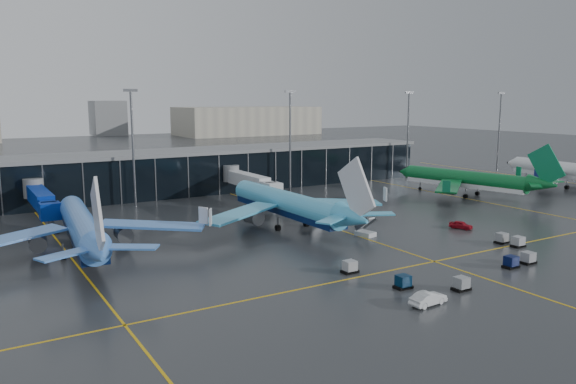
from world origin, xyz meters
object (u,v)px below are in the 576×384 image
airliner_arkefly (81,210)px  mobile_airstair (365,232)px  airliner_aer_lingus (465,169)px  baggage_carts (471,261)px  service_van_white (428,298)px  airliner_klm_near (286,189)px  airliner_ba (569,161)px  service_van_red (461,225)px

airliner_arkefly → mobile_airstair: 46.52m
airliner_aer_lingus → baggage_carts: 60.98m
baggage_carts → service_van_white: (-16.39, -7.97, 0.04)m
airliner_klm_near → baggage_carts: 36.95m
airliner_klm_near → mobile_airstair: size_ratio=12.57×
service_van_white → airliner_arkefly: bearing=29.9°
service_van_white → baggage_carts: bearing=-68.4°
airliner_ba → service_van_white: bearing=-151.1°
baggage_carts → mobile_airstair: size_ratio=9.31×
airliner_klm_near → mobile_airstair: (7.85, -13.59, -6.19)m
mobile_airstair → airliner_klm_near: bearing=107.5°
airliner_aer_lingus → airliner_ba: bearing=-21.4°
airliner_arkefly → service_van_red: bearing=-11.1°
mobile_airstair → service_van_red: bearing=-26.9°
airliner_aer_lingus → service_van_red: airliner_aer_lingus is taller
baggage_carts → mobile_airstair: (-1.74, 21.55, 0.01)m
baggage_carts → service_van_white: bearing=-154.1°
airliner_arkefly → airliner_klm_near: 36.22m
airliner_klm_near → airliner_ba: bearing=-0.2°
airliner_aer_lingus → service_van_red: (-28.03, -24.24, -5.80)m
baggage_carts → service_van_red: bearing=45.3°
airliner_arkefly → airliner_ba: bearing=5.6°
mobile_airstair → service_van_white: size_ratio=0.74×
airliner_ba → service_van_red: airliner_ba is taller
airliner_aer_lingus → service_van_white: (-61.09, -49.05, -5.71)m
airliner_klm_near → airliner_aer_lingus: (54.29, 5.94, -0.45)m
airliner_ba → service_van_red: size_ratio=10.93×
baggage_carts → service_van_white: 18.23m
airliner_klm_near → baggage_carts: airliner_klm_near is taller
airliner_ba → airliner_aer_lingus: bearing=175.6°
mobile_airstair → service_van_red: mobile_airstair is taller
service_van_white → mobile_airstair: bearing=-30.7°
baggage_carts → airliner_arkefly: bearing=142.5°
airliner_klm_near → service_van_red: 32.61m
airliner_klm_near → airliner_aer_lingus: 54.61m
service_van_red → airliner_aer_lingus: bearing=19.9°
airliner_arkefly → service_van_white: 52.59m
airliner_aer_lingus → airliner_arkefly: bearing=170.9°
airliner_klm_near → baggage_carts: bearing=-75.4°
service_van_red → service_van_white: service_van_white is taller
airliner_ba → service_van_white: size_ratio=9.40×
baggage_carts → service_van_red: 23.69m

